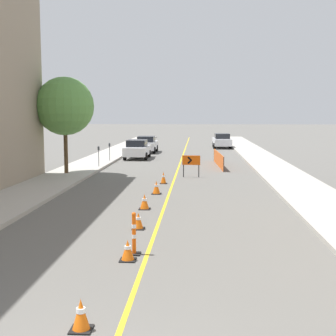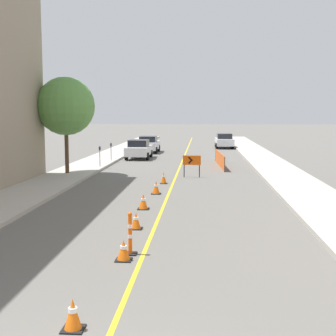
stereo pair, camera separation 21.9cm
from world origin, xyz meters
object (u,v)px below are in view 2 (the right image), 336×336
Objects in this scene: parked_car_curb_far at (224,141)px; street_tree_left_near at (66,106)px; parking_meter_near_curb at (100,152)px; delineator_post_front at (130,236)px; traffic_cone_fourth at (143,202)px; parked_car_curb_mid at (149,144)px; traffic_cone_fifth at (156,188)px; parked_car_curb_near at (139,149)px; parking_meter_far_curb at (111,148)px; traffic_cone_third at (136,221)px; traffic_cone_second at (124,250)px; arrow_barricade_primary at (192,161)px; traffic_cone_farthest at (164,178)px; traffic_cone_nearest at (73,315)px.

parked_car_curb_far is 0.75× the size of street_tree_left_near.
delineator_post_front is at bearing -75.22° from parking_meter_near_curb.
parking_meter_near_curb is (-4.67, 13.25, 0.85)m from traffic_cone_fourth.
street_tree_left_near is (-6.32, 15.66, 3.71)m from delineator_post_front.
delineator_post_front is at bearing -83.66° from parked_car_curb_mid.
parking_meter_near_curb reaches higher than traffic_cone_fifth.
traffic_cone_fifth is at bearing -78.64° from parked_car_curb_near.
delineator_post_front is 23.74m from parking_meter_far_curb.
traffic_cone_third is 3.19m from traffic_cone_fourth.
parked_car_curb_far is (4.54, 35.85, 0.52)m from traffic_cone_third.
parked_car_curb_far is (4.39, 39.17, 0.53)m from traffic_cone_second.
traffic_cone_fifth is 9.50m from street_tree_left_near.
street_tree_left_near reaches higher than traffic_cone_fifth.
delineator_post_front is 0.84× the size of parking_meter_near_curb.
arrow_barricade_primary is at bearing -1.76° from street_tree_left_near.
parking_meter_near_curb is (-4.83, 9.73, 0.84)m from traffic_cone_fifth.
delineator_post_front is at bearing -89.35° from traffic_cone_farthest.
arrow_barricade_primary is at bearing 61.32° from traffic_cone_farthest.
parked_car_curb_far is (4.45, 25.88, 0.48)m from traffic_cone_farthest.
parked_car_curb_near is (-4.66, 10.92, -0.15)m from arrow_barricade_primary.
street_tree_left_near is at bearing 121.44° from traffic_cone_fourth.
traffic_cone_fifth is (0.16, 3.52, 0.01)m from traffic_cone_fourth.
traffic_cone_third is 0.41× the size of parking_meter_far_curb.
parked_car_curb_mid and parked_car_curb_far have the same top height.
traffic_cone_fifth is at bearing -81.92° from parked_car_curb_mid.
traffic_cone_second is 0.59m from delineator_post_front.
parking_meter_far_curb is 8.23m from street_tree_left_near.
parked_car_curb_far is at bearing 80.25° from traffic_cone_farthest.
street_tree_left_near reaches higher than parked_car_curb_mid.
traffic_cone_second is 0.13× the size of parked_car_curb_near.
street_tree_left_near is at bearing 115.28° from traffic_cone_third.
arrow_barricade_primary reaches higher than traffic_cone_fourth.
arrow_barricade_primary is (1.41, 15.96, 0.67)m from traffic_cone_second.
parked_car_curb_far is (4.63, 43.13, 0.51)m from traffic_cone_nearest.
traffic_cone_farthest is 0.15× the size of parked_car_curb_near.
delineator_post_front reaches higher than traffic_cone_fourth.
traffic_cone_farthest is 0.11× the size of street_tree_left_near.
parking_meter_near_curb reaches higher than traffic_cone_farthest.
parked_car_curb_near is 7.34m from parking_meter_near_curb.
traffic_cone_farthest is 0.47× the size of parking_meter_far_curb.
delineator_post_front reaches higher than traffic_cone_fifth.
delineator_post_front is 19.89m from parking_meter_near_curb.
traffic_cone_nearest is 0.41× the size of parking_meter_near_curb.
parked_car_curb_near is (-3.25, 26.88, 0.53)m from traffic_cone_second.
delineator_post_front is 0.27× the size of parked_car_curb_mid.
traffic_cone_farthest is at bearing 87.85° from traffic_cone_fourth.
parked_car_curb_mid is at bearing 95.44° from traffic_cone_second.
traffic_cone_third is at bearing -87.15° from traffic_cone_fourth.
traffic_cone_fourth is 0.44× the size of parking_meter_near_curb.
traffic_cone_nearest is 0.13× the size of parked_car_curb_mid.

